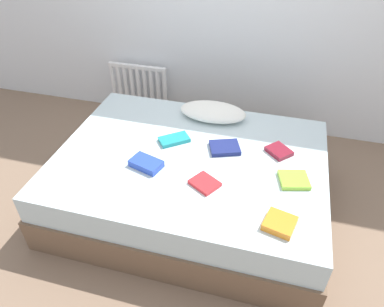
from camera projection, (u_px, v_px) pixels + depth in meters
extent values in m
plane|color=#7F6651|center=(190.00, 203.00, 2.92)|extent=(8.00, 8.00, 0.00)
cube|color=brown|center=(190.00, 191.00, 2.83)|extent=(2.00, 1.50, 0.28)
cube|color=silver|center=(190.00, 167.00, 2.68)|extent=(1.96, 1.46, 0.22)
cylinder|color=white|center=(114.00, 83.00, 3.87)|extent=(0.04, 0.04, 0.49)
cylinder|color=white|center=(120.00, 84.00, 3.85)|extent=(0.04, 0.04, 0.49)
cylinder|color=white|center=(126.00, 85.00, 3.84)|extent=(0.04, 0.04, 0.49)
cylinder|color=white|center=(132.00, 86.00, 3.82)|extent=(0.04, 0.04, 0.49)
cylinder|color=white|center=(139.00, 86.00, 3.81)|extent=(0.04, 0.04, 0.49)
cylinder|color=white|center=(145.00, 87.00, 3.79)|extent=(0.04, 0.04, 0.49)
cylinder|color=white|center=(152.00, 88.00, 3.78)|extent=(0.04, 0.04, 0.49)
cylinder|color=white|center=(158.00, 89.00, 3.76)|extent=(0.04, 0.04, 0.49)
cylinder|color=white|center=(165.00, 90.00, 3.75)|extent=(0.04, 0.04, 0.49)
cube|color=white|center=(137.00, 67.00, 3.67)|extent=(0.63, 0.04, 0.04)
cube|color=white|center=(141.00, 105.00, 3.95)|extent=(0.63, 0.04, 0.04)
ellipsoid|color=white|center=(213.00, 112.00, 2.98)|extent=(0.56, 0.31, 0.12)
cube|color=maroon|center=(279.00, 151.00, 2.63)|extent=(0.22, 0.22, 0.03)
cube|color=red|center=(205.00, 183.00, 2.36)|extent=(0.23, 0.22, 0.03)
cube|color=navy|center=(225.00, 148.00, 2.66)|extent=(0.27, 0.24, 0.03)
cube|color=#2847B7|center=(146.00, 164.00, 2.50)|extent=(0.25, 0.19, 0.05)
cube|color=orange|center=(280.00, 223.00, 2.07)|extent=(0.21, 0.20, 0.05)
cube|color=#8CC638|center=(294.00, 180.00, 2.38)|extent=(0.23, 0.22, 0.03)
cube|color=teal|center=(174.00, 140.00, 2.74)|extent=(0.26, 0.24, 0.03)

